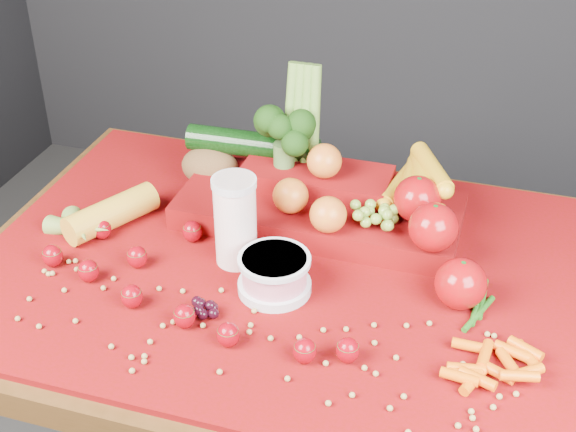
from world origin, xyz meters
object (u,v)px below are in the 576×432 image
(yogurt_bowl, at_px, (274,273))
(produce_mound, at_px, (335,196))
(table, at_px, (285,312))
(milk_glass, at_px, (235,218))

(yogurt_bowl, bearing_deg, produce_mound, 78.97)
(produce_mound, bearing_deg, table, -107.90)
(milk_glass, bearing_deg, table, 8.11)
(milk_glass, xyz_separation_m, yogurt_bowl, (0.09, -0.06, -0.05))
(table, xyz_separation_m, milk_glass, (-0.08, -0.01, 0.19))
(table, height_order, yogurt_bowl, yogurt_bowl)
(yogurt_bowl, bearing_deg, table, 94.26)
(milk_glass, relative_size, produce_mound, 0.27)
(table, xyz_separation_m, yogurt_bowl, (0.01, -0.07, 0.14))
(milk_glass, distance_m, produce_mound, 0.21)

